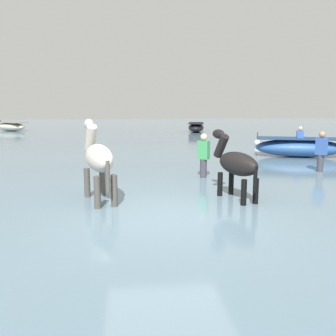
{
  "coord_description": "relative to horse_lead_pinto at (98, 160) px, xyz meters",
  "views": [
    {
      "loc": [
        -0.74,
        -6.65,
        2.4
      ],
      "look_at": [
        0.28,
        2.44,
        0.83
      ],
      "focal_mm": 38.31,
      "sensor_mm": 36.0,
      "label": 1
    }
  ],
  "objects": [
    {
      "name": "ground_plane",
      "position": [
        1.39,
        -1.24,
        -1.25
      ],
      "size": [
        120.0,
        120.0,
        0.0
      ],
      "primitive_type": "plane",
      "color": "#756B56"
    },
    {
      "name": "water_surface",
      "position": [
        1.39,
        8.76,
        -1.09
      ],
      "size": [
        90.0,
        90.0,
        0.33
      ],
      "primitive_type": "cube",
      "color": "slate",
      "rests_on": "ground"
    },
    {
      "name": "horse_lead_pinto",
      "position": [
        0.0,
        0.0,
        0.0
      ],
      "size": [
        0.93,
        1.94,
        2.11
      ],
      "color": "beige",
      "rests_on": "ground"
    },
    {
      "name": "horse_trailing_black",
      "position": [
        3.05,
        -0.18,
        -0.15
      ],
      "size": [
        0.84,
        1.71,
        1.86
      ],
      "color": "black",
      "rests_on": "ground"
    },
    {
      "name": "boat_distant_east",
      "position": [
        7.76,
        6.27,
        -0.53
      ],
      "size": [
        3.82,
        2.37,
        1.27
      ],
      "color": "#28518E",
      "rests_on": "water_surface"
    },
    {
      "name": "boat_distant_west",
      "position": [
        -9.39,
        24.6,
        -0.55
      ],
      "size": [
        3.51,
        3.26,
        0.88
      ],
      "color": "#B2AD9E",
      "rests_on": "water_surface"
    },
    {
      "name": "boat_far_offshore",
      "position": [
        6.33,
        21.62,
        -0.55
      ],
      "size": [
        1.97,
        3.86,
        0.74
      ],
      "color": "black",
      "rests_on": "water_surface"
    },
    {
      "name": "person_wading_close",
      "position": [
        6.8,
        2.87,
        -0.38
      ],
      "size": [
        0.34,
        0.38,
        1.63
      ],
      "color": "#383842",
      "rests_on": "ground"
    },
    {
      "name": "person_spectator_far",
      "position": [
        2.86,
        2.35,
        -0.38
      ],
      "size": [
        0.38,
        0.35,
        1.63
      ],
      "color": "#383842",
      "rests_on": "ground"
    },
    {
      "name": "channel_buoy",
      "position": [
        7.6,
        10.72,
        -0.76
      ],
      "size": [
        0.31,
        0.31,
        0.72
      ],
      "color": "silver",
      "rests_on": "water_surface"
    }
  ]
}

